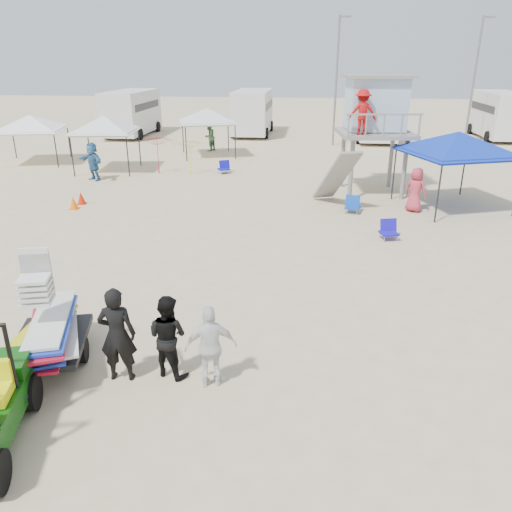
# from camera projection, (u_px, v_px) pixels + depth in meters

# --- Properties ---
(ground) EXTENTS (140.00, 140.00, 0.00)m
(ground) POSITION_uv_depth(u_px,v_px,m) (211.00, 380.00, 9.19)
(ground) COLOR beige
(ground) RESTS_ON ground
(surf_trailer) EXTENTS (1.75, 2.55, 2.07)m
(surf_trailer) POSITION_uv_depth(u_px,v_px,m) (46.00, 325.00, 9.39)
(surf_trailer) COLOR black
(surf_trailer) RESTS_ON ground
(man_left) EXTENTS (0.71, 0.51, 1.83)m
(man_left) POSITION_uv_depth(u_px,v_px,m) (117.00, 335.00, 8.92)
(man_left) COLOR black
(man_left) RESTS_ON ground
(man_mid) EXTENTS (0.94, 0.84, 1.60)m
(man_mid) POSITION_uv_depth(u_px,v_px,m) (168.00, 336.00, 9.11)
(man_mid) COLOR black
(man_mid) RESTS_ON ground
(man_right) EXTENTS (0.99, 0.61, 1.58)m
(man_right) POSITION_uv_depth(u_px,v_px,m) (211.00, 347.00, 8.79)
(man_right) COLOR white
(man_right) RESTS_ON ground
(lifeguard_tower) EXTENTS (3.30, 3.30, 4.77)m
(lifeguard_tower) POSITION_uv_depth(u_px,v_px,m) (374.00, 109.00, 20.79)
(lifeguard_tower) COLOR gray
(lifeguard_tower) RESTS_ON ground
(canopy_blue) EXTENTS (4.38, 4.38, 3.35)m
(canopy_blue) POSITION_uv_depth(u_px,v_px,m) (459.00, 135.00, 18.78)
(canopy_blue) COLOR black
(canopy_blue) RESTS_ON ground
(canopy_white_a) EXTENTS (3.23, 3.23, 3.23)m
(canopy_white_a) POSITION_uv_depth(u_px,v_px,m) (104.00, 118.00, 25.23)
(canopy_white_a) COLOR black
(canopy_white_a) RESTS_ON ground
(canopy_white_b) EXTENTS (3.95, 3.95, 3.02)m
(canopy_white_b) POSITION_uv_depth(u_px,v_px,m) (29.00, 118.00, 27.32)
(canopy_white_b) COLOR black
(canopy_white_b) RESTS_ON ground
(canopy_white_c) EXTENTS (3.76, 3.76, 3.20)m
(canopy_white_c) POSITION_uv_depth(u_px,v_px,m) (207.00, 110.00, 29.22)
(canopy_white_c) COLOR black
(canopy_white_c) RESTS_ON ground
(umbrella_a) EXTENTS (2.40, 2.43, 1.90)m
(umbrella_a) POSITION_uv_depth(u_px,v_px,m) (158.00, 155.00, 25.19)
(umbrella_a) COLOR #B41320
(umbrella_a) RESTS_ON ground
(umbrella_b) EXTENTS (2.64, 2.65, 1.75)m
(umbrella_b) POSITION_uv_depth(u_px,v_px,m) (191.00, 157.00, 25.02)
(umbrella_b) COLOR yellow
(umbrella_b) RESTS_ON ground
(cone_near) EXTENTS (0.34, 0.34, 0.50)m
(cone_near) POSITION_uv_depth(u_px,v_px,m) (73.00, 203.00, 19.48)
(cone_near) COLOR orange
(cone_near) RESTS_ON ground
(cone_far) EXTENTS (0.34, 0.34, 0.50)m
(cone_far) POSITION_uv_depth(u_px,v_px,m) (81.00, 198.00, 20.15)
(cone_far) COLOR red
(cone_far) RESTS_ON ground
(beach_chair_a) EXTENTS (0.72, 0.80, 0.64)m
(beach_chair_a) POSITION_uv_depth(u_px,v_px,m) (224.00, 167.00, 25.57)
(beach_chair_a) COLOR #1011B0
(beach_chair_a) RESTS_ON ground
(beach_chair_b) EXTENTS (0.65, 0.70, 0.64)m
(beach_chair_b) POSITION_uv_depth(u_px,v_px,m) (389.00, 229.00, 16.27)
(beach_chair_b) COLOR #1910B5
(beach_chair_b) RESTS_ON ground
(beach_chair_c) EXTENTS (0.66, 0.71, 0.64)m
(beach_chair_c) POSITION_uv_depth(u_px,v_px,m) (353.00, 204.00, 19.06)
(beach_chair_c) COLOR #1042AF
(beach_chair_c) RESTS_ON ground
(rv_far_left) EXTENTS (2.64, 6.80, 3.25)m
(rv_far_left) POSITION_uv_depth(u_px,v_px,m) (132.00, 111.00, 37.47)
(rv_far_left) COLOR silver
(rv_far_left) RESTS_ON ground
(rv_mid_left) EXTENTS (2.65, 6.50, 3.25)m
(rv_mid_left) POSITION_uv_depth(u_px,v_px,m) (253.00, 110.00, 37.91)
(rv_mid_left) COLOR silver
(rv_mid_left) RESTS_ON ground
(rv_mid_right) EXTENTS (2.64, 7.00, 3.25)m
(rv_mid_right) POSITION_uv_depth(u_px,v_px,m) (375.00, 114.00, 35.58)
(rv_mid_right) COLOR silver
(rv_mid_right) RESTS_ON ground
(rv_far_right) EXTENTS (2.64, 6.60, 3.25)m
(rv_far_right) POSITION_uv_depth(u_px,v_px,m) (500.00, 113.00, 36.02)
(rv_far_right) COLOR silver
(rv_far_right) RESTS_ON ground
(light_pole_left) EXTENTS (0.14, 0.14, 8.00)m
(light_pole_left) POSITION_uv_depth(u_px,v_px,m) (336.00, 83.00, 32.31)
(light_pole_left) COLOR slate
(light_pole_left) RESTS_ON ground
(light_pole_right) EXTENTS (0.14, 0.14, 8.00)m
(light_pole_right) POSITION_uv_depth(u_px,v_px,m) (474.00, 83.00, 32.75)
(light_pole_right) COLOR slate
(light_pole_right) RESTS_ON ground
(distant_beachgoers) EXTENTS (15.77, 13.35, 1.81)m
(distant_beachgoers) POSITION_uv_depth(u_px,v_px,m) (191.00, 157.00, 25.08)
(distant_beachgoers) COLOR #467548
(distant_beachgoers) RESTS_ON ground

